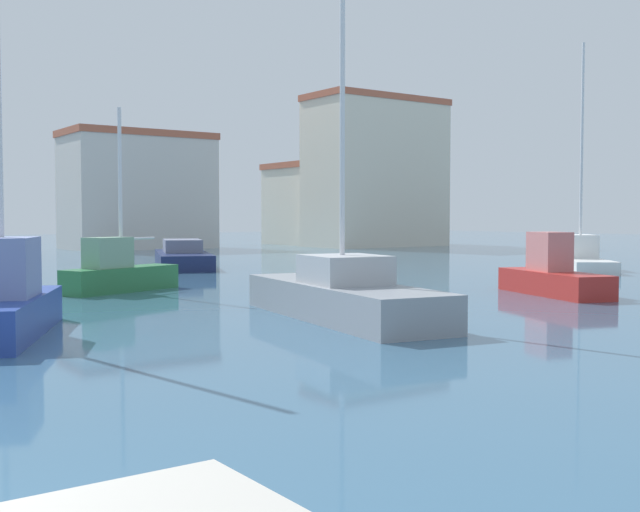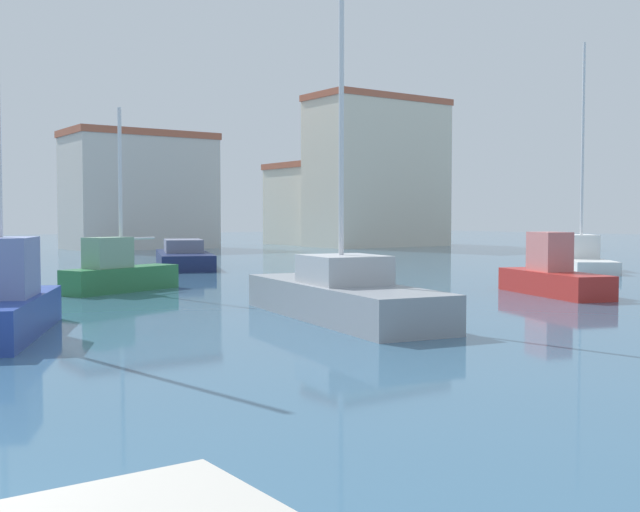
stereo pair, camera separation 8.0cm
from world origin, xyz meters
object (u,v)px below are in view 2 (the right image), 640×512
object	(u,v)px
sailboat_green_inner_mooring	(118,271)
sailboat_white_center_channel	(580,256)
motorboat_red_outer_mooring	(553,276)
sailboat_blue_near_pier	(1,301)
motorboat_navy_distant_east	(183,257)
sailboat_grey_behind_lamppost	(342,295)

from	to	relation	value
sailboat_green_inner_mooring	sailboat_white_center_channel	xyz separation A→B (m)	(20.43, -2.27, -0.03)
motorboat_red_outer_mooring	sailboat_green_inner_mooring	bearing A→B (deg)	140.43
sailboat_blue_near_pier	motorboat_navy_distant_east	bearing A→B (deg)	54.93
motorboat_red_outer_mooring	sailboat_green_inner_mooring	size ratio (longest dim) A/B	0.79
sailboat_blue_near_pier	motorboat_red_outer_mooring	size ratio (longest dim) A/B	1.64
motorboat_red_outer_mooring	sailboat_grey_behind_lamppost	bearing A→B (deg)	-175.22
sailboat_grey_behind_lamppost	motorboat_navy_distant_east	bearing A→B (deg)	75.14
sailboat_grey_behind_lamppost	sailboat_green_inner_mooring	distance (m)	9.53
sailboat_green_inner_mooring	sailboat_blue_near_pier	bearing A→B (deg)	-125.00
motorboat_navy_distant_east	sailboat_grey_behind_lamppost	bearing A→B (deg)	-104.86
sailboat_blue_near_pier	sailboat_grey_behind_lamppost	bearing A→B (deg)	-13.98
sailboat_grey_behind_lamppost	sailboat_white_center_channel	world-z (taller)	sailboat_white_center_channel
sailboat_blue_near_pier	sailboat_green_inner_mooring	world-z (taller)	sailboat_blue_near_pier
sailboat_grey_behind_lamppost	sailboat_blue_near_pier	bearing A→B (deg)	166.02
sailboat_green_inner_mooring	sailboat_grey_behind_lamppost	bearing A→B (deg)	-78.78
sailboat_white_center_channel	motorboat_navy_distant_east	bearing A→B (deg)	137.90
sailboat_grey_behind_lamppost	sailboat_white_center_channel	distance (m)	19.87
sailboat_grey_behind_lamppost	motorboat_red_outer_mooring	world-z (taller)	sailboat_grey_behind_lamppost
sailboat_white_center_channel	sailboat_blue_near_pier	bearing A→B (deg)	-168.37
motorboat_red_outer_mooring	motorboat_navy_distant_east	size ratio (longest dim) A/B	0.58
sailboat_grey_behind_lamppost	sailboat_white_center_channel	xyz separation A→B (m)	(18.57, 7.08, 0.06)
motorboat_red_outer_mooring	sailboat_white_center_channel	world-z (taller)	sailboat_white_center_channel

